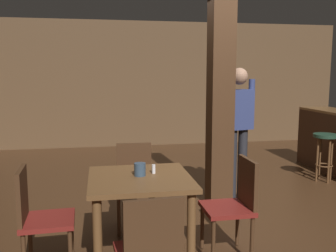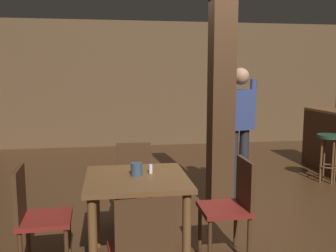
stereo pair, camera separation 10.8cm
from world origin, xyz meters
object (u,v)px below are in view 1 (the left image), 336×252
dining_table (140,193)px  bar_stool_near (325,145)px  chair_south (150,251)px  napkin_cup (140,169)px  chair_west (38,215)px  salt_shaker (154,169)px  chair_north (135,181)px  chair_east (235,202)px  standing_person (238,125)px

dining_table → bar_stool_near: (3.05, 2.00, -0.07)m
chair_south → napkin_cup: (0.03, 0.85, 0.33)m
chair_west → salt_shaker: (0.97, 0.11, 0.31)m
napkin_cup → salt_shaker: napkin_cup is taller
chair_south → bar_stool_near: (3.07, 2.81, 0.05)m
chair_north → dining_table: bearing=-91.8°
chair_north → chair_south: bearing=-91.7°
salt_shaker → chair_south: bearing=-99.7°
dining_table → chair_north: size_ratio=0.97×
dining_table → chair_east: size_ratio=0.97×
napkin_cup → salt_shaker: (0.13, 0.05, -0.01)m
chair_east → bar_stool_near: 2.98m
dining_table → salt_shaker: salt_shaker is taller
chair_east → napkin_cup: size_ratio=8.05×
salt_shaker → bar_stool_near: bearing=33.2°
chair_west → bar_stool_near: chair_west is taller
chair_north → bar_stool_near: size_ratio=1.21×
salt_shaker → standing_person: size_ratio=0.05×
chair_south → bar_stool_near: bearing=42.5°
chair_south → bar_stool_near: 4.17m
dining_table → chair_north: (0.03, 0.80, -0.13)m
napkin_cup → standing_person: bearing=43.8°
bar_stool_near → salt_shaker: bearing=-146.8°
dining_table → chair_west: 0.85m
chair_north → bar_stool_near: bearing=21.7°
chair_south → salt_shaker: size_ratio=11.03×
napkin_cup → standing_person: (1.40, 1.34, 0.17)m
chair_west → standing_person: (2.24, 1.39, 0.50)m
chair_north → salt_shaker: 0.78m
chair_east → salt_shaker: size_ratio=11.03×
dining_table → chair_east: bearing=-1.2°
salt_shaker → standing_person: (1.27, 1.29, 0.18)m
chair_south → bar_stool_near: chair_south is taller
chair_south → salt_shaker: (0.15, 0.90, 0.31)m
dining_table → standing_person: (1.40, 1.37, 0.37)m
napkin_cup → salt_shaker: bearing=21.9°
dining_table → chair_west: chair_west is taller
salt_shaker → standing_person: standing_person is taller
chair_west → salt_shaker: size_ratio=11.03×
chair_north → bar_stool_near: 3.26m
chair_north → chair_east: bearing=-44.6°
chair_east → standing_person: bearing=68.5°
bar_stool_near → dining_table: bearing=-146.7°
napkin_cup → salt_shaker: 0.14m
dining_table → chair_north: 0.81m
chair_west → standing_person: bearing=31.9°
chair_south → napkin_cup: chair_south is taller
chair_west → bar_stool_near: bearing=27.4°
chair_west → chair_north: bearing=43.3°
chair_west → napkin_cup: (0.84, 0.06, 0.33)m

